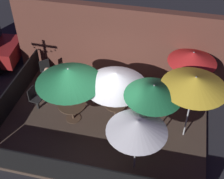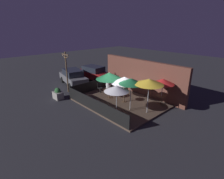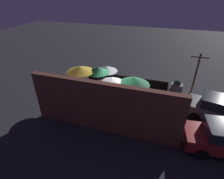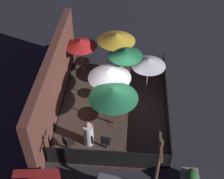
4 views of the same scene
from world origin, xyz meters
The scene contains 20 objects.
ground_plane centered at (0.00, 0.00, 0.00)m, with size 60.00×60.00×0.00m, color #26262B.
patio_deck centered at (0.00, 0.00, 0.06)m, with size 7.03×5.16×0.12m.
building_wall centered at (0.00, 2.81, 1.58)m, with size 8.63×0.36×3.16m.
fence_front centered at (0.00, -2.54, 0.59)m, with size 6.83×0.05×0.95m.
fence_side_left centered at (-3.47, 0.00, 0.59)m, with size 0.05×4.96×0.95m.
patio_umbrella_0 centered at (2.69, 1.92, 2.03)m, with size 1.70×1.70×2.11m.
patio_umbrella_1 centered at (0.36, 0.22, 1.97)m, with size 2.06×2.06×2.10m.
patio_umbrella_2 centered at (-1.11, -0.07, 2.06)m, with size 2.18×2.18×2.22m.
patio_umbrella_3 centered at (1.62, -0.46, 2.31)m, with size 1.72×1.72×2.39m.
patio_umbrella_4 centered at (1.35, -1.61, 1.97)m, with size 1.70×1.70×2.05m.
patio_umbrella_5 centered at (2.75, 0.06, 2.42)m, with size 1.98×1.98×2.49m.
dining_table_0 centered at (2.69, 1.92, 0.70)m, with size 0.80×0.80×0.74m.
dining_table_1 centered at (0.36, 0.22, 0.70)m, with size 0.73×0.73×0.75m.
dining_table_2 centered at (-1.11, -0.07, 0.68)m, with size 0.98×0.98×0.70m.
patio_chair_0 centered at (-2.82, 1.74, 0.63)m, with size 0.57×0.57×0.93m.
patio_chair_1 centered at (-2.60, 0.14, 0.62)m, with size 0.45×0.45×0.91m.
patron_0 centered at (-2.34, 0.92, 0.69)m, with size 0.49×0.49×1.31m.
planter_box centered at (-4.11, -3.27, 0.43)m, with size 0.90×0.63×1.00m.
light_post centered at (-5.01, -1.78, 2.12)m, with size 1.10×0.12×3.78m.
parked_car_0 centered at (-6.68, -0.21, 0.85)m, with size 4.56×2.50×1.62m.
Camera 3 is at (-2.92, 10.21, 7.38)m, focal length 28.00 mm.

